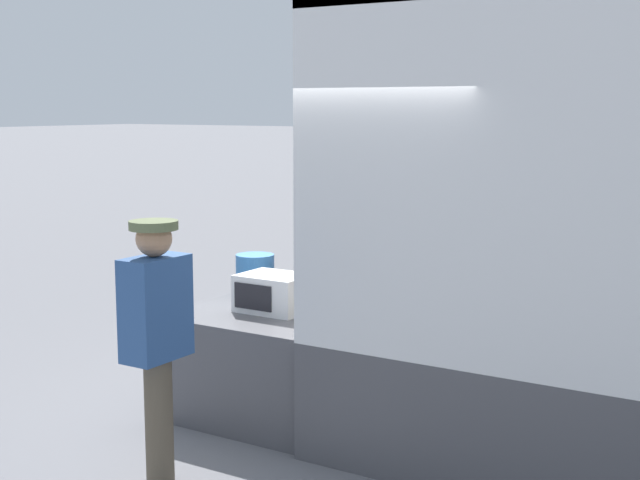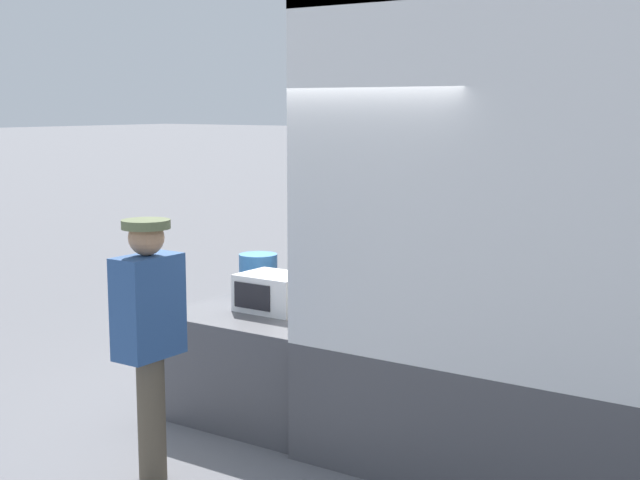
{
  "view_description": "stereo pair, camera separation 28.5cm",
  "coord_description": "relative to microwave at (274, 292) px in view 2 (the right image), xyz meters",
  "views": [
    {
      "loc": [
        3.22,
        -5.93,
        2.39
      ],
      "look_at": [
        -0.37,
        -0.2,
        1.37
      ],
      "focal_mm": 50.0,
      "sensor_mm": 36.0,
      "label": 1
    },
    {
      "loc": [
        3.46,
        -5.77,
        2.39
      ],
      "look_at": [
        -0.37,
        -0.2,
        1.37
      ],
      "focal_mm": 50.0,
      "sensor_mm": 36.0,
      "label": 2
    }
  ],
  "objects": [
    {
      "name": "orange_bucket",
      "position": [
        -0.49,
        0.41,
        0.03
      ],
      "size": [
        0.32,
        0.32,
        0.34
      ],
      "color": "#3370B2",
      "rests_on": "tailgate_deck"
    },
    {
      "name": "portable_generator",
      "position": [
        0.11,
        0.86,
        0.09
      ],
      "size": [
        0.56,
        0.46,
        0.62
      ],
      "color": "black",
      "rests_on": "tailgate_deck"
    },
    {
      "name": "ground_plane",
      "position": [
        0.65,
        0.42,
        -0.96
      ],
      "size": [
        160.0,
        160.0,
        0.0
      ],
      "primitive_type": "plane",
      "color": "slate"
    },
    {
      "name": "microwave",
      "position": [
        0.0,
        0.0,
        0.0
      ],
      "size": [
        0.53,
        0.43,
        0.29
      ],
      "color": "white",
      "rests_on": "tailgate_deck"
    },
    {
      "name": "worker_person",
      "position": [
        0.12,
        -1.46,
        0.08
      ],
      "size": [
        0.3,
        0.44,
        1.69
      ],
      "color": "brown",
      "rests_on": "ground"
    },
    {
      "name": "tailgate_deck",
      "position": [
        -0.02,
        0.42,
        -0.55
      ],
      "size": [
        1.34,
        2.12,
        0.82
      ],
      "primitive_type": "cube",
      "color": "#4C4C51",
      "rests_on": "ground"
    }
  ]
}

